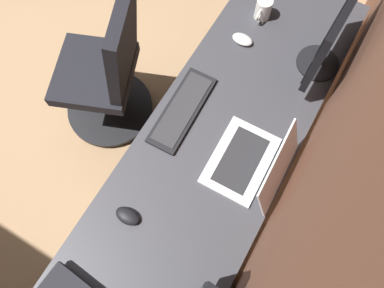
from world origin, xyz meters
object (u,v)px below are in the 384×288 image
object	(u,v)px
mouse_spare	(242,39)
office_chair	(108,75)
drawer_pedestal	(157,275)
laptop_leftmost	(255,163)
keyboard_main	(182,110)
mouse_main	(128,216)
coffee_mug	(263,9)
monitor_secondary	(337,28)

from	to	relation	value
mouse_spare	office_chair	size ratio (longest dim) A/B	0.11
office_chair	drawer_pedestal	bearing A→B (deg)	46.19
laptop_leftmost	keyboard_main	size ratio (longest dim) A/B	0.82
mouse_main	mouse_spare	xyz separation A→B (m)	(-0.99, 0.01, 0.00)
keyboard_main	mouse_spare	xyz separation A→B (m)	(-0.47, 0.06, 0.01)
coffee_mug	office_chair	xyz separation A→B (m)	(0.56, -0.62, -0.33)
mouse_spare	laptop_leftmost	bearing A→B (deg)	31.26
monitor_secondary	coffee_mug	xyz separation A→B (m)	(-0.12, -0.35, -0.20)
mouse_spare	keyboard_main	bearing A→B (deg)	-7.60
monitor_secondary	coffee_mug	distance (m)	0.42
monitor_secondary	mouse_main	distance (m)	1.15
laptop_leftmost	office_chair	bearing A→B (deg)	-100.56
mouse_main	mouse_spare	world-z (taller)	same
monitor_secondary	mouse_spare	size ratio (longest dim) A/B	4.81
laptop_leftmost	keyboard_main	xyz separation A→B (m)	(-0.08, -0.40, -0.04)
monitor_secondary	mouse_main	xyz separation A→B (m)	(1.05, -0.38, -0.24)
keyboard_main	coffee_mug	size ratio (longest dim) A/B	3.58
drawer_pedestal	mouse_spare	size ratio (longest dim) A/B	6.68
drawer_pedestal	laptop_leftmost	xyz separation A→B (m)	(-0.58, 0.16, 0.44)
mouse_main	office_chair	distance (m)	0.91
monitor_secondary	keyboard_main	xyz separation A→B (m)	(0.53, -0.43, -0.25)
laptop_leftmost	coffee_mug	size ratio (longest dim) A/B	2.94
drawer_pedestal	monitor_secondary	world-z (taller)	monitor_secondary
monitor_secondary	office_chair	distance (m)	1.19
laptop_leftmost	office_chair	world-z (taller)	office_chair
drawer_pedestal	coffee_mug	xyz separation A→B (m)	(-1.31, -0.16, 0.44)
drawer_pedestal	mouse_spare	distance (m)	1.21
drawer_pedestal	keyboard_main	xyz separation A→B (m)	(-0.66, -0.24, 0.39)
coffee_mug	office_chair	bearing A→B (deg)	-48.18
laptop_leftmost	mouse_spare	size ratio (longest dim) A/B	3.35
drawer_pedestal	mouse_main	size ratio (longest dim) A/B	6.68
mouse_spare	coffee_mug	distance (m)	0.19
mouse_main	keyboard_main	bearing A→B (deg)	-174.16
mouse_spare	monitor_secondary	bearing A→B (deg)	99.99
coffee_mug	laptop_leftmost	bearing A→B (deg)	23.52
monitor_secondary	mouse_spare	distance (m)	0.44
drawer_pedestal	office_chair	xyz separation A→B (m)	(-0.75, -0.79, 0.11)
laptop_leftmost	coffee_mug	xyz separation A→B (m)	(-0.73, -0.32, -0.00)
monitor_secondary	mouse_main	size ratio (longest dim) A/B	4.81
monitor_secondary	mouse_main	world-z (taller)	monitor_secondary
monitor_secondary	coffee_mug	bearing A→B (deg)	-108.77
office_chair	monitor_secondary	bearing A→B (deg)	114.25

